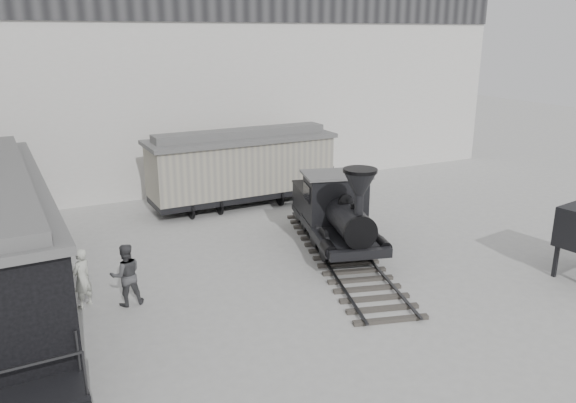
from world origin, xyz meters
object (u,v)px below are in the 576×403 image
boxcar (242,166)px  visitor_b (126,275)px  locomotive (338,216)px  visitor_a (82,278)px

boxcar → visitor_b: 10.20m
locomotive → boxcar: size_ratio=1.18×
locomotive → visitor_a: bearing=-161.0°
boxcar → visitor_a: bearing=-138.2°
boxcar → visitor_a: boxcar is taller
visitor_a → visitor_b: (1.15, -0.41, 0.05)m
boxcar → visitor_b: bearing=-132.0°
locomotive → visitor_a: locomotive is taller
visitor_a → visitor_b: 1.22m
locomotive → visitor_b: locomotive is taller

